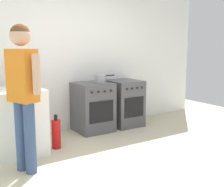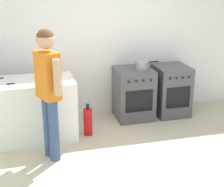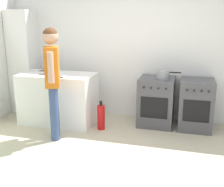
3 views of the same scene
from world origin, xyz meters
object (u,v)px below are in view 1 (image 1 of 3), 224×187
at_px(oven_left, 93,107).
at_px(person, 23,85).
at_px(oven_right, 124,103).
at_px(knife_paring, 8,92).
at_px(fire_extinguisher, 56,134).
at_px(pot, 100,79).

bearing_deg(oven_left, person, -144.97).
distance_m(oven_right, knife_paring, 2.34).
bearing_deg(fire_extinguisher, oven_left, 28.78).
height_order(knife_paring, person, person).
xyz_separation_m(oven_right, knife_paring, (-2.21, -0.62, 0.48)).
xyz_separation_m(oven_right, pot, (-0.56, -0.07, 0.50)).
bearing_deg(knife_paring, pot, 18.44).
bearing_deg(person, oven_right, 25.60).
bearing_deg(oven_left, oven_right, -0.00).
bearing_deg(knife_paring, person, -78.99).
height_order(oven_left, knife_paring, knife_paring).
bearing_deg(oven_left, knife_paring, -157.95).
xyz_separation_m(oven_left, person, (-1.45, -1.02, 0.61)).
bearing_deg(oven_right, oven_left, 180.00).
relative_size(oven_right, person, 0.50).
xyz_separation_m(oven_left, pot, (0.11, -0.07, 0.49)).
xyz_separation_m(person, fire_extinguisher, (0.58, 0.54, -0.82)).
height_order(person, fire_extinguisher, person).
bearing_deg(oven_right, pot, -172.62).
relative_size(oven_left, fire_extinguisher, 1.70).
relative_size(person, fire_extinguisher, 3.43).
distance_m(oven_left, oven_right, 0.67).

